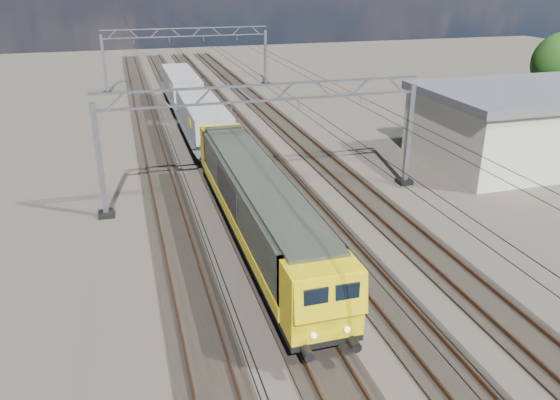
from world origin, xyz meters
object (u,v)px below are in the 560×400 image
object	(u,v)px
catenary_gantry_far	(188,56)
locomotive	(257,203)
catenary_gantry_mid	(266,138)
hopper_wagon_mid	(182,87)
industrial_shed	(547,123)
hopper_wagon_lead	(203,120)

from	to	relation	value
catenary_gantry_far	locomotive	world-z (taller)	catenary_gantry_far
catenary_gantry_mid	hopper_wagon_mid	xyz separation A→B (m)	(-2.00, 26.00, -1.67)
catenary_gantry_far	industrial_shed	world-z (taller)	catenary_gantry_far
catenary_gantry_mid	hopper_wagon_lead	distance (m)	12.08
hopper_wagon_mid	industrial_shed	xyz separation A→B (m)	(24.00, -24.00, 0.49)
catenary_gantry_far	hopper_wagon_lead	bearing A→B (deg)	-94.73
hopper_wagon_lead	catenary_gantry_mid	bearing A→B (deg)	-80.38
locomotive	catenary_gantry_far	bearing A→B (deg)	87.27
catenary_gantry_far	locomotive	distance (m)	41.97
locomotive	industrial_shed	size ratio (longest dim) A/B	1.13
catenary_gantry_mid	hopper_wagon_lead	xyz separation A→B (m)	(-2.00, 11.80, -1.67)
catenary_gantry_mid	industrial_shed	xyz separation A→B (m)	(22.00, 2.00, -1.18)
hopper_wagon_lead	hopper_wagon_mid	xyz separation A→B (m)	(0.00, 14.20, 0.00)
catenary_gantry_mid	catenary_gantry_far	xyz separation A→B (m)	(0.00, 36.00, 0.00)
industrial_shed	catenary_gantry_far	bearing A→B (deg)	122.91
catenary_gantry_mid	hopper_wagon_mid	size ratio (longest dim) A/B	1.53
catenary_gantry_far	industrial_shed	distance (m)	40.51
catenary_gantry_mid	catenary_gantry_far	world-z (taller)	same
hopper_wagon_lead	catenary_gantry_far	bearing A→B (deg)	85.27
locomotive	industrial_shed	world-z (taller)	industrial_shed
locomotive	hopper_wagon_mid	bearing A→B (deg)	90.00
catenary_gantry_far	locomotive	bearing A→B (deg)	-92.73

